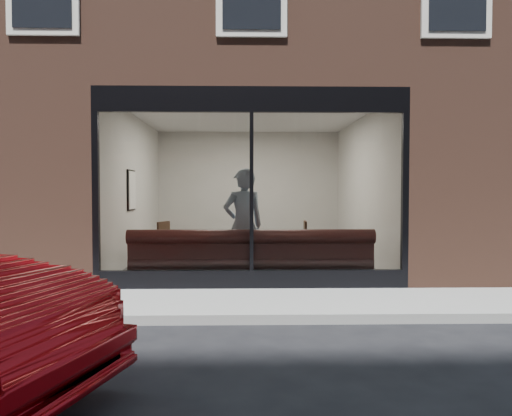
{
  "coord_description": "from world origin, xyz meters",
  "views": [
    {
      "loc": [
        -0.11,
        -5.85,
        1.57
      ],
      "look_at": [
        0.08,
        2.4,
        1.28
      ],
      "focal_mm": 35.0,
      "sensor_mm": 36.0,
      "label": 1
    }
  ],
  "objects_px": {
    "cafe_table_left": "(174,234)",
    "cafe_table_right": "(324,234)",
    "person": "(243,225)",
    "cafe_chair_right": "(296,256)",
    "cafe_chair_left": "(155,256)",
    "banquette": "(251,271)"
  },
  "relations": [
    {
      "from": "banquette",
      "to": "cafe_chair_right",
      "type": "xyz_separation_m",
      "value": [
        0.93,
        1.77,
        0.01
      ]
    },
    {
      "from": "person",
      "to": "cafe_chair_right",
      "type": "distance_m",
      "value": 2.01
    },
    {
      "from": "banquette",
      "to": "cafe_table_right",
      "type": "height_order",
      "value": "cafe_table_right"
    },
    {
      "from": "cafe_chair_left",
      "to": "cafe_table_right",
      "type": "bearing_deg",
      "value": -168.21
    },
    {
      "from": "person",
      "to": "cafe_table_right",
      "type": "relative_size",
      "value": 3.19
    },
    {
      "from": "cafe_chair_right",
      "to": "cafe_table_left",
      "type": "bearing_deg",
      "value": 18.03
    },
    {
      "from": "banquette",
      "to": "cafe_table_left",
      "type": "distance_m",
      "value": 1.91
    },
    {
      "from": "cafe_table_left",
      "to": "cafe_chair_right",
      "type": "bearing_deg",
      "value": 14.99
    },
    {
      "from": "banquette",
      "to": "cafe_table_left",
      "type": "xyz_separation_m",
      "value": [
        -1.44,
        1.14,
        0.52
      ]
    },
    {
      "from": "banquette",
      "to": "cafe_table_left",
      "type": "relative_size",
      "value": 7.09
    },
    {
      "from": "cafe_table_left",
      "to": "cafe_table_right",
      "type": "xyz_separation_m",
      "value": [
        2.85,
        0.04,
        0.0
      ]
    },
    {
      "from": "banquette",
      "to": "cafe_chair_left",
      "type": "bearing_deg",
      "value": 137.7
    },
    {
      "from": "person",
      "to": "cafe_table_left",
      "type": "bearing_deg",
      "value": -52.98
    },
    {
      "from": "cafe_table_right",
      "to": "cafe_chair_left",
      "type": "distance_m",
      "value": 3.4
    },
    {
      "from": "cafe_chair_right",
      "to": "person",
      "type": "bearing_deg",
      "value": 58.56
    },
    {
      "from": "cafe_chair_left",
      "to": "banquette",
      "type": "bearing_deg",
      "value": 159.08
    },
    {
      "from": "cafe_table_left",
      "to": "cafe_table_right",
      "type": "height_order",
      "value": "cafe_table_right"
    },
    {
      "from": "person",
      "to": "cafe_chair_right",
      "type": "xyz_separation_m",
      "value": [
        1.06,
        1.55,
        -0.73
      ]
    },
    {
      "from": "banquette",
      "to": "cafe_chair_left",
      "type": "distance_m",
      "value": 2.58
    },
    {
      "from": "banquette",
      "to": "cafe_table_left",
      "type": "height_order",
      "value": "cafe_table_left"
    },
    {
      "from": "banquette",
      "to": "person",
      "type": "relative_size",
      "value": 2.06
    },
    {
      "from": "cafe_table_right",
      "to": "cafe_chair_left",
      "type": "relative_size",
      "value": 1.38
    }
  ]
}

